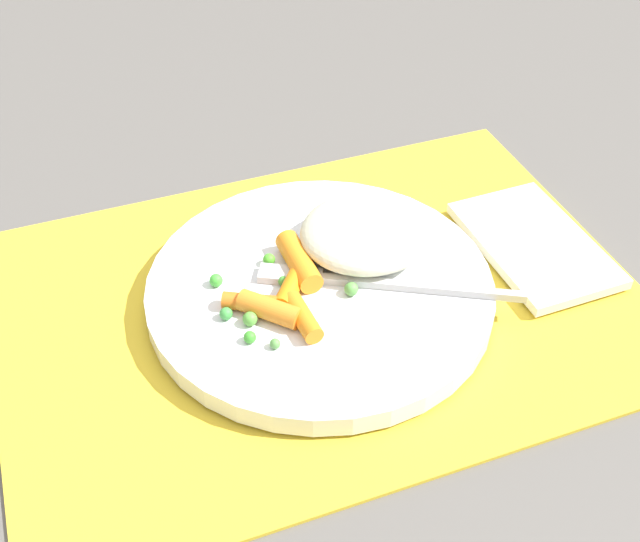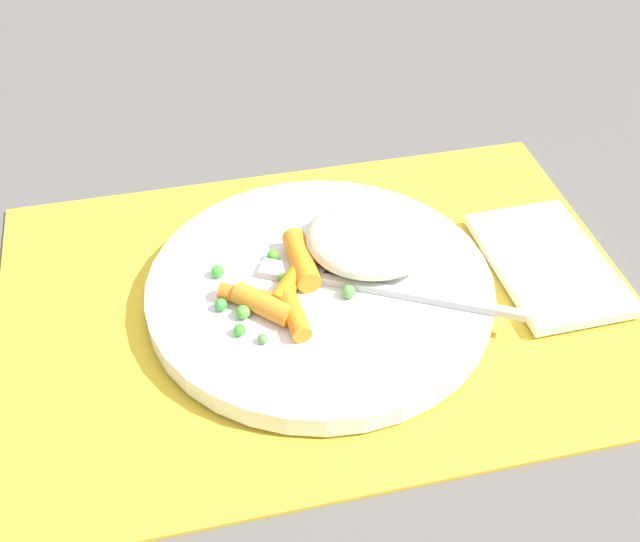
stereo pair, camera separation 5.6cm
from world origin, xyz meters
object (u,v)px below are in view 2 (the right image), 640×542
rice_mound (373,236)px  napkin (548,263)px  plate (320,290)px  carrot_portion (284,284)px  fork (361,286)px

rice_mound → napkin: rice_mound is taller
plate → rice_mound: rice_mound is taller
rice_mound → carrot_portion: bearing=20.7°
rice_mound → napkin: 0.13m
carrot_portion → napkin: carrot_portion is taller
carrot_portion → napkin: size_ratio=0.75×
carrot_portion → rice_mound: bearing=-159.3°
plate → napkin: (-0.17, 0.01, -0.00)m
plate → napkin: size_ratio=1.88×
plate → carrot_portion: (0.03, 0.00, 0.02)m
napkin → plate: bearing=-1.9°
plate → carrot_portion: carrot_portion is taller
plate → fork: fork is taller
rice_mound → napkin: bearing=168.0°
plate → napkin: bearing=178.1°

